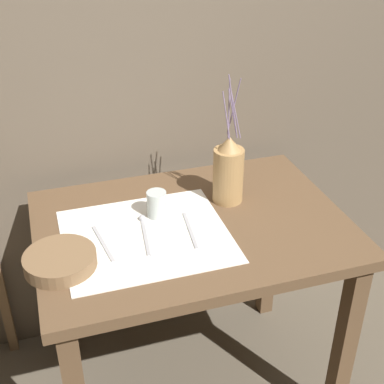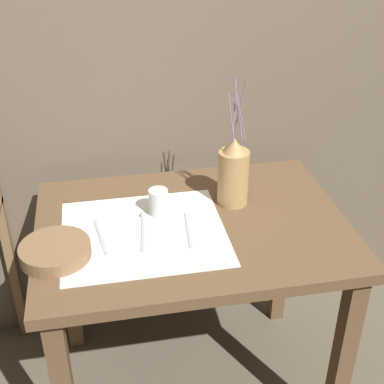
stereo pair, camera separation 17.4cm
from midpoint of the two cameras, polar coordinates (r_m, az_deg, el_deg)
name	(u,v)px [view 2 (the right image)]	position (r m, az deg, el deg)	size (l,w,h in m)	color
ground_plane	(192,382)	(2.33, 2.27, -19.70)	(12.00, 12.00, 0.00)	brown
stone_wall_back	(168,61)	(2.06, -0.13, 13.76)	(7.00, 0.06, 2.40)	brown
wooden_table	(192,252)	(1.87, 2.68, -6.47)	(1.04, 0.75, 0.79)	brown
linen_cloth	(144,233)	(1.75, -2.34, -4.46)	(0.53, 0.46, 0.00)	white
pitcher_with_flowers	(233,173)	(1.87, 7.10, 1.92)	(0.11, 0.11, 0.47)	#A87F4C
wooden_bowl	(55,251)	(1.66, -11.50, -6.32)	(0.22, 0.22, 0.05)	brown
glass_tumbler_near	(158,202)	(1.82, -0.87, -1.15)	(0.07, 0.07, 0.09)	#B7C1BC
knife_center	(101,237)	(1.73, -6.90, -4.89)	(0.04, 0.21, 0.00)	#A8A8AD
spoon_inner	(143,223)	(1.79, -2.46, -3.37)	(0.04, 0.22, 0.02)	#A8A8AD
fork_outer	(189,230)	(1.76, 2.46, -4.14)	(0.03, 0.21, 0.00)	#A8A8AD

